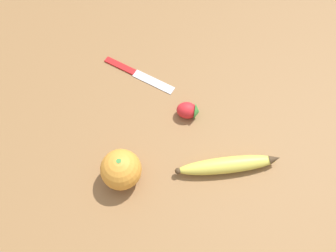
{
  "coord_description": "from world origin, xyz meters",
  "views": [
    {
      "loc": [
        -0.33,
        -0.31,
        0.78
      ],
      "look_at": [
        -0.03,
        -0.01,
        0.03
      ],
      "focal_mm": 42.0,
      "sensor_mm": 36.0,
      "label": 1
    }
  ],
  "objects": [
    {
      "name": "paring_knife",
      "position": [
        0.03,
        0.16,
        0.0
      ],
      "size": [
        0.07,
        0.19,
        0.01
      ],
      "rotation": [
        0.0,
        0.0,
        3.4
      ],
      "color": "silver",
      "rests_on": "ground_plane"
    },
    {
      "name": "ground_plane",
      "position": [
        0.0,
        0.0,
        0.0
      ],
      "size": [
        3.0,
        3.0,
        0.0
      ],
      "primitive_type": "plane",
      "color": "olive"
    },
    {
      "name": "strawberry",
      "position": [
        0.04,
        -0.01,
        0.02
      ],
      "size": [
        0.06,
        0.06,
        0.04
      ],
      "rotation": [
        0.0,
        0.0,
        5.37
      ],
      "color": "red",
      "rests_on": "ground_plane"
    },
    {
      "name": "banana",
      "position": [
        0.0,
        -0.16,
        0.02
      ],
      "size": [
        0.19,
        0.16,
        0.04
      ],
      "rotation": [
        0.0,
        0.0,
        5.62
      ],
      "color": "#DBCC4C",
      "rests_on": "ground_plane"
    },
    {
      "name": "orange",
      "position": [
        -0.17,
        -0.02,
        0.04
      ],
      "size": [
        0.08,
        0.08,
        0.08
      ],
      "color": "orange",
      "rests_on": "ground_plane"
    }
  ]
}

